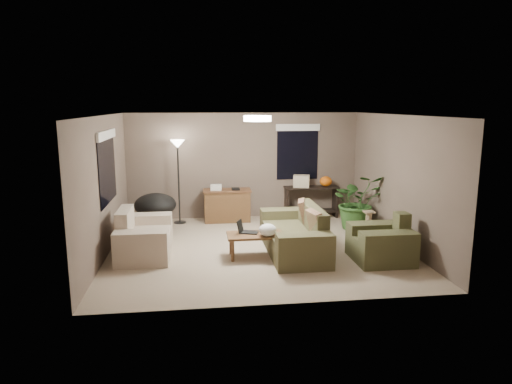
{
  "coord_description": "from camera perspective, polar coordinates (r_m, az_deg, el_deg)",
  "views": [
    {
      "loc": [
        -1.08,
        -8.25,
        2.7
      ],
      "look_at": [
        0.0,
        0.2,
        1.05
      ],
      "focal_mm": 32.0,
      "sensor_mm": 36.0,
      "label": 1
    }
  ],
  "objects": [
    {
      "name": "desk",
      "position": [
        10.64,
        -3.63,
        -1.67
      ],
      "size": [
        1.1,
        0.5,
        0.75
      ],
      "color": "brown",
      "rests_on": "ground"
    },
    {
      "name": "main_sofa",
      "position": [
        8.5,
        4.98,
        -5.52
      ],
      "size": [
        0.95,
        2.2,
        0.85
      ],
      "color": "#47442A",
      "rests_on": "ground"
    },
    {
      "name": "ceiling_fixture",
      "position": [
        8.33,
        0.18,
        9.17
      ],
      "size": [
        0.5,
        0.5,
        0.1
      ],
      "primitive_type": "cylinder",
      "color": "white",
      "rests_on": "room_shell"
    },
    {
      "name": "papasan_chair",
      "position": [
        10.14,
        -12.46,
        -2.03
      ],
      "size": [
        0.9,
        0.9,
        0.8
      ],
      "color": "black",
      "rests_on": "ground"
    },
    {
      "name": "throw_pillows",
      "position": [
        8.46,
        6.71,
        -3.13
      ],
      "size": [
        0.33,
        1.39,
        0.47
      ],
      "color": "#8C7251",
      "rests_on": "main_sofa"
    },
    {
      "name": "cat_scratching_post",
      "position": [
        9.88,
        13.87,
        -3.94
      ],
      "size": [
        0.32,
        0.32,
        0.5
      ],
      "color": "tan",
      "rests_on": "ground"
    },
    {
      "name": "armchair",
      "position": [
        8.29,
        15.43,
        -6.29
      ],
      "size": [
        0.95,
        1.0,
        0.85
      ],
      "color": "#494B2D",
      "rests_on": "ground"
    },
    {
      "name": "loveseat",
      "position": [
        8.58,
        -13.93,
        -5.64
      ],
      "size": [
        0.9,
        1.6,
        0.85
      ],
      "color": "beige",
      "rests_on": "ground"
    },
    {
      "name": "cardboard_box",
      "position": [
        10.93,
        5.69,
        1.36
      ],
      "size": [
        0.44,
        0.37,
        0.28
      ],
      "primitive_type": "cube",
      "rotation": [
        0.0,
        0.0,
        -0.28
      ],
      "color": "beige",
      "rests_on": "console_table"
    },
    {
      "name": "floor_lamp",
      "position": [
        10.42,
        -9.75,
        4.72
      ],
      "size": [
        0.32,
        0.32,
        1.91
      ],
      "color": "black",
      "rests_on": "ground"
    },
    {
      "name": "laptop",
      "position": [
        8.21,
        -1.36,
        -4.72
      ],
      "size": [
        0.43,
        0.32,
        0.24
      ],
      "color": "black",
      "rests_on": "coffee_table"
    },
    {
      "name": "window_left",
      "position": [
        8.76,
        -18.14,
        4.41
      ],
      "size": [
        0.05,
        1.56,
        1.33
      ],
      "color": "black",
      "rests_on": "room_shell"
    },
    {
      "name": "window_back",
      "position": [
        11.03,
        5.23,
        6.16
      ],
      "size": [
        1.06,
        0.05,
        1.33
      ],
      "color": "black",
      "rests_on": "room_shell"
    },
    {
      "name": "houseplant",
      "position": [
        10.21,
        12.51,
        -1.89
      ],
      "size": [
        1.1,
        1.22,
        0.95
      ],
      "primitive_type": "imported",
      "color": "#2D5923",
      "rests_on": "ground"
    },
    {
      "name": "coffee_table",
      "position": [
        8.17,
        -0.1,
        -5.69
      ],
      "size": [
        1.0,
        0.55,
        0.42
      ],
      "color": "brown",
      "rests_on": "ground"
    },
    {
      "name": "desk_papers",
      "position": [
        10.54,
        -4.5,
        0.54
      ],
      "size": [
        0.67,
        0.27,
        0.12
      ],
      "color": "silver",
      "rests_on": "desk"
    },
    {
      "name": "pumpkin",
      "position": [
        11.08,
        8.72,
        1.32
      ],
      "size": [
        0.3,
        0.3,
        0.24
      ],
      "primitive_type": "ellipsoid",
      "rotation": [
        0.0,
        0.0,
        -0.02
      ],
      "color": "orange",
      "rests_on": "console_table"
    },
    {
      "name": "console_table",
      "position": [
        11.07,
        6.91,
        -0.92
      ],
      "size": [
        1.3,
        0.4,
        0.75
      ],
      "color": "black",
      "rests_on": "ground"
    },
    {
      "name": "plastic_bag",
      "position": [
        8.01,
        1.46,
        -4.76
      ],
      "size": [
        0.37,
        0.35,
        0.22
      ],
      "primitive_type": "ellipsoid",
      "rotation": [
        0.0,
        0.0,
        0.23
      ],
      "color": "white",
      "rests_on": "coffee_table"
    },
    {
      "name": "room_shell",
      "position": [
        8.45,
        0.17,
        1.08
      ],
      "size": [
        5.5,
        5.5,
        5.5
      ],
      "color": "tan",
      "rests_on": "ground"
    }
  ]
}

